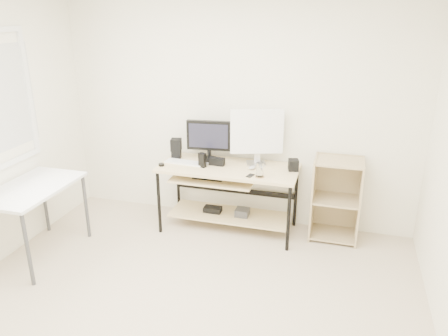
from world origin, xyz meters
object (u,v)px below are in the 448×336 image
at_px(desk, 226,184).
at_px(shelf_unit, 336,198).
at_px(white_imac, 257,133).
at_px(black_monitor, 209,138).
at_px(audio_controller, 202,160).
at_px(side_table, 32,194).

height_order(desk, shelf_unit, shelf_unit).
height_order(shelf_unit, white_imac, white_imac).
distance_m(black_monitor, white_imac, 0.54).
bearing_deg(black_monitor, desk, -36.94).
distance_m(shelf_unit, white_imac, 1.09).
height_order(black_monitor, audio_controller, black_monitor).
distance_m(side_table, white_imac, 2.34).
distance_m(side_table, shelf_unit, 3.09).
bearing_deg(audio_controller, side_table, -122.52).
distance_m(white_imac, audio_controller, 0.65).
bearing_deg(desk, audio_controller, -159.67).
xyz_separation_m(desk, black_monitor, (-0.24, 0.14, 0.47)).
xyz_separation_m(desk, audio_controller, (-0.24, -0.09, 0.29)).
xyz_separation_m(desk, side_table, (-1.65, -1.06, 0.13)).
bearing_deg(black_monitor, side_table, -145.99).
relative_size(desk, white_imac, 2.47).
bearing_deg(black_monitor, shelf_unit, -5.53).
relative_size(desk, black_monitor, 3.00).
xyz_separation_m(side_table, audio_controller, (1.41, 0.97, 0.16)).
xyz_separation_m(shelf_unit, black_monitor, (-1.41, -0.02, 0.56)).
height_order(desk, black_monitor, black_monitor).
bearing_deg(audio_controller, black_monitor, 112.04).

